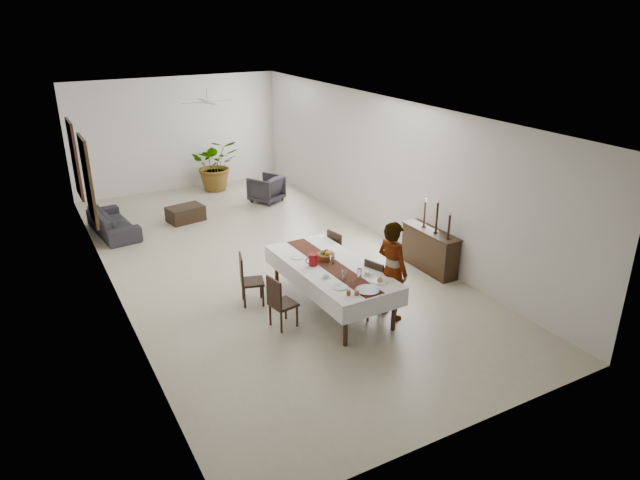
# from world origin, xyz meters

# --- Properties ---
(floor) EXTENTS (6.00, 12.00, 0.00)m
(floor) POSITION_xyz_m (0.00, 0.00, 0.00)
(floor) COLOR #BAB193
(floor) RESTS_ON ground
(ceiling) EXTENTS (6.00, 12.00, 0.02)m
(ceiling) POSITION_xyz_m (0.00, 0.00, 3.20)
(ceiling) COLOR white
(ceiling) RESTS_ON wall_back
(wall_back) EXTENTS (6.00, 0.02, 3.20)m
(wall_back) POSITION_xyz_m (0.00, 6.00, 1.60)
(wall_back) COLOR silver
(wall_back) RESTS_ON floor
(wall_front) EXTENTS (6.00, 0.02, 3.20)m
(wall_front) POSITION_xyz_m (0.00, -6.00, 1.60)
(wall_front) COLOR silver
(wall_front) RESTS_ON floor
(wall_left) EXTENTS (0.02, 12.00, 3.20)m
(wall_left) POSITION_xyz_m (-3.00, 0.00, 1.60)
(wall_left) COLOR silver
(wall_left) RESTS_ON floor
(wall_right) EXTENTS (0.02, 12.00, 3.20)m
(wall_right) POSITION_xyz_m (3.00, 0.00, 1.60)
(wall_right) COLOR silver
(wall_right) RESTS_ON floor
(dining_table_top) EXTENTS (1.13, 2.58, 0.05)m
(dining_table_top) POSITION_xyz_m (0.26, -2.40, 0.77)
(dining_table_top) COLOR black
(dining_table_top) RESTS_ON table_leg_fl
(table_leg_fl) EXTENTS (0.08, 0.08, 0.74)m
(table_leg_fl) POSITION_xyz_m (-0.17, -3.62, 0.37)
(table_leg_fl) COLOR black
(table_leg_fl) RESTS_ON floor
(table_leg_fr) EXTENTS (0.08, 0.08, 0.74)m
(table_leg_fr) POSITION_xyz_m (0.76, -3.60, 0.37)
(table_leg_fr) COLOR black
(table_leg_fr) RESTS_ON floor
(table_leg_bl) EXTENTS (0.08, 0.08, 0.74)m
(table_leg_bl) POSITION_xyz_m (-0.24, -1.20, 0.37)
(table_leg_bl) COLOR black
(table_leg_bl) RESTS_ON floor
(table_leg_br) EXTENTS (0.08, 0.08, 0.74)m
(table_leg_br) POSITION_xyz_m (0.69, -1.18, 0.37)
(table_leg_br) COLOR black
(table_leg_br) RESTS_ON floor
(tablecloth_top) EXTENTS (1.33, 2.77, 0.01)m
(tablecloth_top) POSITION_xyz_m (0.26, -2.40, 0.80)
(tablecloth_top) COLOR white
(tablecloth_top) RESTS_ON dining_table_top
(tablecloth_drape_left) EXTENTS (0.08, 2.74, 0.32)m
(tablecloth_drape_left) POSITION_xyz_m (-0.36, -2.42, 0.65)
(tablecloth_drape_left) COLOR white
(tablecloth_drape_left) RESTS_ON dining_table_top
(tablecloth_drape_right) EXTENTS (0.08, 2.74, 0.32)m
(tablecloth_drape_right) POSITION_xyz_m (0.88, -2.38, 0.65)
(tablecloth_drape_right) COLOR white
(tablecloth_drape_right) RESTS_ON dining_table_top
(tablecloth_drape_near) EXTENTS (1.25, 0.04, 0.32)m
(tablecloth_drape_near) POSITION_xyz_m (0.30, -3.76, 0.65)
(tablecloth_drape_near) COLOR silver
(tablecloth_drape_near) RESTS_ON dining_table_top
(tablecloth_drape_far) EXTENTS (1.25, 0.04, 0.32)m
(tablecloth_drape_far) POSITION_xyz_m (0.22, -1.04, 0.65)
(tablecloth_drape_far) COLOR white
(tablecloth_drape_far) RESTS_ON dining_table_top
(table_runner) EXTENTS (0.44, 2.66, 0.00)m
(table_runner) POSITION_xyz_m (0.26, -2.40, 0.81)
(table_runner) COLOR #542518
(table_runner) RESTS_ON tablecloth_top
(red_pitcher) EXTENTS (0.16, 0.16, 0.21)m
(red_pitcher) POSITION_xyz_m (-0.01, -2.25, 0.91)
(red_pitcher) COLOR maroon
(red_pitcher) RESTS_ON tablecloth_top
(pitcher_handle) EXTENTS (0.13, 0.02, 0.13)m
(pitcher_handle) POSITION_xyz_m (-0.10, -2.25, 0.91)
(pitcher_handle) COLOR maroon
(pitcher_handle) RESTS_ON red_pitcher
(wine_glass_near) EXTENTS (0.07, 0.07, 0.18)m
(wine_glass_near) POSITION_xyz_m (0.41, -3.09, 0.90)
(wine_glass_near) COLOR white
(wine_glass_near) RESTS_ON tablecloth_top
(wine_glass_mid) EXTENTS (0.07, 0.07, 0.18)m
(wine_glass_mid) POSITION_xyz_m (0.17, -2.99, 0.90)
(wine_glass_mid) COLOR white
(wine_glass_mid) RESTS_ON tablecloth_top
(wine_glass_far) EXTENTS (0.07, 0.07, 0.18)m
(wine_glass_far) POSITION_xyz_m (0.31, -2.35, 0.90)
(wine_glass_far) COLOR white
(wine_glass_far) RESTS_ON tablecloth_top
(teacup_right) EXTENTS (0.10, 0.10, 0.06)m
(teacup_right) POSITION_xyz_m (0.60, -3.03, 0.84)
(teacup_right) COLOR silver
(teacup_right) RESTS_ON saucer_right
(saucer_right) EXTENTS (0.16, 0.16, 0.01)m
(saucer_right) POSITION_xyz_m (0.60, -3.03, 0.81)
(saucer_right) COLOR silver
(saucer_right) RESTS_ON tablecloth_top
(teacup_left) EXTENTS (0.10, 0.10, 0.06)m
(teacup_left) POSITION_xyz_m (-0.05, -2.78, 0.84)
(teacup_left) COLOR silver
(teacup_left) RESTS_ON saucer_left
(saucer_left) EXTENTS (0.16, 0.16, 0.01)m
(saucer_left) POSITION_xyz_m (-0.05, -2.78, 0.81)
(saucer_left) COLOR silver
(saucer_left) RESTS_ON tablecloth_top
(plate_near_right) EXTENTS (0.25, 0.25, 0.02)m
(plate_near_right) POSITION_xyz_m (0.64, -3.35, 0.82)
(plate_near_right) COLOR white
(plate_near_right) RESTS_ON tablecloth_top
(bread_near_right) EXTENTS (0.10, 0.10, 0.10)m
(bread_near_right) POSITION_xyz_m (0.64, -3.35, 0.85)
(bread_near_right) COLOR tan
(bread_near_right) RESTS_ON plate_near_right
(plate_near_left) EXTENTS (0.25, 0.25, 0.02)m
(plate_near_left) POSITION_xyz_m (-0.04, -3.21, 0.82)
(plate_near_left) COLOR silver
(plate_near_left) RESTS_ON tablecloth_top
(plate_far_left) EXTENTS (0.25, 0.25, 0.02)m
(plate_far_left) POSITION_xyz_m (-0.10, -1.83, 0.82)
(plate_far_left) COLOR silver
(plate_far_left) RESTS_ON tablecloth_top
(serving_tray) EXTENTS (0.38, 0.38, 0.02)m
(serving_tray) POSITION_xyz_m (0.29, -3.51, 0.82)
(serving_tray) COLOR #47474D
(serving_tray) RESTS_ON tablecloth_top
(jam_jar_a) EXTENTS (0.07, 0.07, 0.08)m
(jam_jar_a) POSITION_xyz_m (0.06, -3.55, 0.85)
(jam_jar_a) COLOR #9C4116
(jam_jar_a) RESTS_ON tablecloth_top
(jam_jar_b) EXTENTS (0.07, 0.07, 0.08)m
(jam_jar_b) POSITION_xyz_m (-0.05, -3.49, 0.85)
(jam_jar_b) COLOR brown
(jam_jar_b) RESTS_ON tablecloth_top
(fruit_basket) EXTENTS (0.32, 0.32, 0.11)m
(fruit_basket) POSITION_xyz_m (0.31, -2.13, 0.86)
(fruit_basket) COLOR brown
(fruit_basket) RESTS_ON tablecloth_top
(fruit_red) EXTENTS (0.10, 0.10, 0.10)m
(fruit_red) POSITION_xyz_m (0.34, -2.11, 0.94)
(fruit_red) COLOR #A61210
(fruit_red) RESTS_ON fruit_basket
(fruit_green) EXTENTS (0.08, 0.08, 0.08)m
(fruit_green) POSITION_xyz_m (0.26, -2.10, 0.94)
(fruit_green) COLOR #548A29
(fruit_green) RESTS_ON fruit_basket
(fruit_yellow) EXTENTS (0.09, 0.09, 0.09)m
(fruit_yellow) POSITION_xyz_m (0.31, -2.19, 0.94)
(fruit_yellow) COLOR gold
(fruit_yellow) RESTS_ON fruit_basket
(chair_right_near_seat) EXTENTS (0.51, 0.51, 0.05)m
(chair_right_near_seat) POSITION_xyz_m (0.65, -2.95, 0.42)
(chair_right_near_seat) COLOR black
(chair_right_near_seat) RESTS_ON chair_right_near_leg_fl
(chair_right_near_leg_fl) EXTENTS (0.05, 0.05, 0.39)m
(chair_right_near_leg_fl) POSITION_xyz_m (0.86, -3.05, 0.20)
(chair_right_near_leg_fl) COLOR black
(chair_right_near_leg_fl) RESTS_ON floor
(chair_right_near_leg_fr) EXTENTS (0.05, 0.05, 0.39)m
(chair_right_near_leg_fr) POSITION_xyz_m (0.75, -2.74, 0.20)
(chair_right_near_leg_fr) COLOR black
(chair_right_near_leg_fr) RESTS_ON floor
(chair_right_near_leg_bl) EXTENTS (0.05, 0.05, 0.39)m
(chair_right_near_leg_bl) POSITION_xyz_m (0.55, -3.16, 0.20)
(chair_right_near_leg_bl) COLOR black
(chair_right_near_leg_bl) RESTS_ON floor
(chair_right_near_leg_br) EXTENTS (0.05, 0.05, 0.39)m
(chair_right_near_leg_br) POSITION_xyz_m (0.45, -2.85, 0.20)
(chair_right_near_leg_br) COLOR black
(chair_right_near_leg_br) RESTS_ON floor
(chair_right_near_back) EXTENTS (0.16, 0.39, 0.51)m
(chair_right_near_back) POSITION_xyz_m (0.82, -2.89, 0.69)
(chair_right_near_back) COLOR black
(chair_right_near_back) RESTS_ON chair_right_near_seat
(chair_right_far_seat) EXTENTS (0.47, 0.47, 0.05)m
(chair_right_far_seat) POSITION_xyz_m (0.74, -1.42, 0.42)
(chair_right_far_seat) COLOR black
(chair_right_far_seat) RESTS_ON chair_right_far_leg_fl
(chair_right_far_leg_fl) EXTENTS (0.05, 0.05, 0.40)m
(chair_right_far_leg_fl) POSITION_xyz_m (0.93, -1.55, 0.20)
(chair_right_far_leg_fl) COLOR black
(chair_right_far_leg_fl) RESTS_ON floor
(chair_right_far_leg_fr) EXTENTS (0.05, 0.05, 0.40)m
(chair_right_far_leg_fr) POSITION_xyz_m (0.87, -1.23, 0.20)
(chair_right_far_leg_fr) COLOR black
(chair_right_far_leg_fr) RESTS_ON floor
(chair_right_far_leg_bl) EXTENTS (0.05, 0.05, 0.40)m
(chair_right_far_leg_bl) POSITION_xyz_m (0.61, -1.61, 0.20)
(chair_right_far_leg_bl) COLOR black
(chair_right_far_leg_bl) RESTS_ON floor
(chair_right_far_leg_br) EXTENTS (0.05, 0.05, 0.40)m
(chair_right_far_leg_br) POSITION_xyz_m (0.55, -1.29, 0.20)
(chair_right_far_leg_br) COLOR black
(chair_right_far_leg_br) RESTS_ON floor
(chair_right_far_back) EXTENTS (0.11, 0.40, 0.51)m
(chair_right_far_back) POSITION_xyz_m (0.92, -1.38, 0.69)
(chair_right_far_back) COLOR black
(chair_right_far_back) RESTS_ON chair_right_far_seat
(chair_left_near_seat) EXTENTS (0.46, 0.46, 0.04)m
(chair_left_near_seat) POSITION_xyz_m (-0.76, -2.61, 0.41)
(chair_left_near_seat) COLOR black
(chair_left_near_seat) RESTS_ON chair_left_near_leg_fl
(chair_left_near_leg_fl) EXTENTS (0.05, 0.05, 0.39)m
(chair_left_near_leg_fl) POSITION_xyz_m (-0.95, -2.48, 0.19)
(chair_left_near_leg_fl) COLOR black
(chair_left_near_leg_fl) RESTS_ON floor
(chair_left_near_leg_fr) EXTENTS (0.05, 0.05, 0.39)m
(chair_left_near_leg_fr) POSITION_xyz_m (-0.89, -2.79, 0.19)
(chair_left_near_leg_fr) COLOR black
(chair_left_near_leg_fr) RESTS_ON floor
(chair_left_near_leg_bl) EXTENTS (0.05, 0.05, 0.39)m
(chair_left_near_leg_bl) POSITION_xyz_m (-0.64, -2.42, 0.19)
(chair_left_near_leg_bl) COLOR black
(chair_left_near_leg_bl) RESTS_ON floor
(chair_left_near_leg_br) EXTENTS (0.05, 0.05, 0.39)m
(chair_left_near_leg_br) POSITION_xyz_m (-0.58, -2.73, 0.19)
(chair_left_near_leg_br) COLOR black
(chair_left_near_leg_br) RESTS_ON floor
(chair_left_near_back) EXTENTS (0.11, 0.39, 0.50)m
(chair_left_near_back) POSITION_xyz_m (-0.94, -2.64, 0.68)
(chair_left_near_back) COLOR black
(chair_left_near_back) RESTS_ON chair_left_near_seat
(chair_left_far_seat) EXTENTS (0.50, 0.50, 0.05)m
(chair_left_far_seat) POSITION_xyz_m (-0.90, -1.61, 0.42)
(chair_left_far_seat) COLOR black
(chair_left_far_seat) RESTS_ON chair_left_far_leg_fl
(chair_left_far_leg_fl) EXTENTS (0.05, 0.05, 0.40)m
(chair_left_far_leg_fl) POSITION_xyz_m (-1.01, -1.41, 0.20)
(chair_left_far_leg_fl) COLOR black
(chair_left_far_leg_fl) RESTS_ON floor
(chair_left_far_leg_fr) EXTENTS (0.05, 0.05, 0.40)m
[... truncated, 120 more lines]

